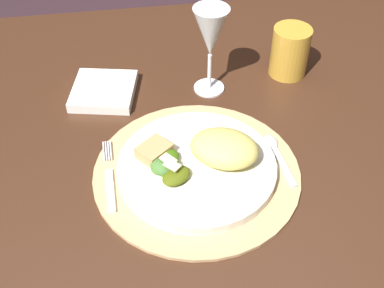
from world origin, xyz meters
name	(u,v)px	position (x,y,z in m)	size (l,w,h in m)	color
dining_table	(162,192)	(0.00, 0.00, 0.54)	(1.40, 0.92, 0.71)	#3F2416
placemat	(197,172)	(0.05, -0.11, 0.71)	(0.34, 0.34, 0.01)	tan
dinner_plate	(197,167)	(0.05, -0.11, 0.72)	(0.26, 0.26, 0.02)	silver
pasta_serving	(224,148)	(0.10, -0.11, 0.75)	(0.11, 0.08, 0.05)	#E0CF66
salad_greens	(168,167)	(0.00, -0.12, 0.74)	(0.08, 0.09, 0.03)	#4B7526
bread_piece	(154,151)	(-0.01, -0.08, 0.74)	(0.05, 0.04, 0.02)	tan
fork	(109,179)	(-0.09, -0.11, 0.72)	(0.02, 0.16, 0.00)	silver
spoon	(276,151)	(0.19, -0.09, 0.72)	(0.03, 0.12, 0.01)	silver
napkin	(104,91)	(-0.09, 0.12, 0.72)	(0.12, 0.12, 0.02)	white
wine_glass	(211,35)	(0.11, 0.11, 0.83)	(0.07, 0.07, 0.17)	silver
amber_tumbler	(290,52)	(0.28, 0.14, 0.76)	(0.08, 0.08, 0.10)	gold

